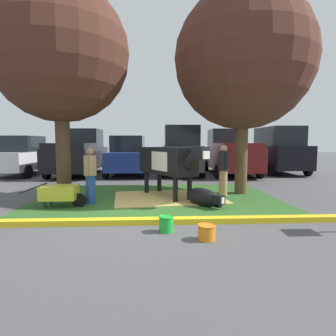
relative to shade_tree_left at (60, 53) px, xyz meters
The scene contains 19 objects.
ground_plane 5.22m from the shade_tree_left, 39.94° to the right, with size 80.00×80.00×0.00m, color #4C4C4F.
grass_island 5.03m from the shade_tree_left, ahead, with size 7.14×5.15×0.02m, color #2D5B23.
curb_yellow 5.67m from the shade_tree_left, 44.10° to the right, with size 8.34×0.24×0.12m, color yellow.
hay_bedding 5.22m from the shade_tree_left, ahead, with size 3.20×2.40×0.04m, color tan.
shade_tree_left is the anchor object (origin of this frame).
shade_tree_right 5.56m from the shade_tree_left, ahead, with size 4.40×4.40×6.51m.
cow_holstein 4.38m from the shade_tree_left, ahead, with size 1.88×2.90×1.58m.
calf_lying 5.72m from the shade_tree_left, 15.18° to the right, with size 1.02×1.25×0.48m.
person_handler 5.88m from the shade_tree_left, ahead, with size 0.34×0.52×1.62m.
person_visitor_near 3.58m from the shade_tree_left, 37.21° to the right, with size 0.34×0.51×1.56m.
wheelbarrow 3.98m from the shade_tree_left, 78.25° to the right, with size 1.60×0.60×0.63m.
bucket_green 5.92m from the shade_tree_left, 48.19° to the right, with size 0.30×0.30×0.31m.
bucket_orange 6.56m from the shade_tree_left, 46.11° to the right, with size 0.33×0.33×0.27m.
hatchback_white 8.42m from the shade_tree_left, 122.05° to the left, with size 2.12×4.45×2.02m.
pickup_truck_black 7.45m from the shade_tree_left, 100.44° to the left, with size 2.34×5.46×2.42m.
sedan_blue 7.22m from the shade_tree_left, 77.73° to the left, with size 2.12×4.45×2.02m.
suv_dark_grey 8.18m from the shade_tree_left, 57.47° to the left, with size 2.23×4.65×2.52m.
pickup_truck_maroon 9.82m from the shade_tree_left, 43.65° to the left, with size 2.34×5.46×2.42m.
suv_black 12.12m from the shade_tree_left, 35.71° to the left, with size 2.23×4.65×2.52m.
Camera 1 is at (0.27, -6.51, 1.70)m, focal length 30.32 mm.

